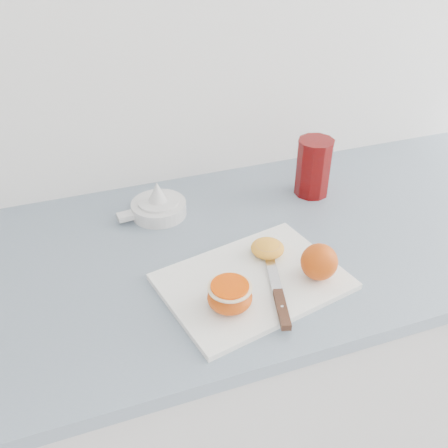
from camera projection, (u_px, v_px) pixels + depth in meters
name	position (u px, v px, depth m)	size (l,w,h in m)	color
counter	(271.00, 367.00, 1.33)	(2.40, 0.64, 0.89)	silver
cutting_board	(253.00, 282.00, 0.93)	(0.33, 0.23, 0.01)	white
whole_orange	(319.00, 262.00, 0.91)	(0.07, 0.07, 0.07)	#DE4915
half_orange	(230.00, 296.00, 0.85)	(0.08, 0.08, 0.05)	#DE4915
squeezed_shell	(267.00, 248.00, 0.98)	(0.07, 0.07, 0.03)	orange
paring_knife	(280.00, 302.00, 0.87)	(0.07, 0.20, 0.01)	#4D2D1D
citrus_juicer	(158.00, 206.00, 1.11)	(0.16, 0.12, 0.08)	white
red_tumbler	(313.00, 169.00, 1.17)	(0.08, 0.08, 0.14)	#670808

